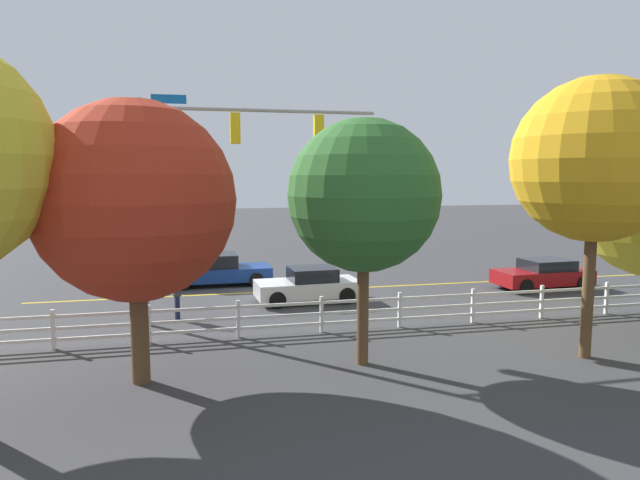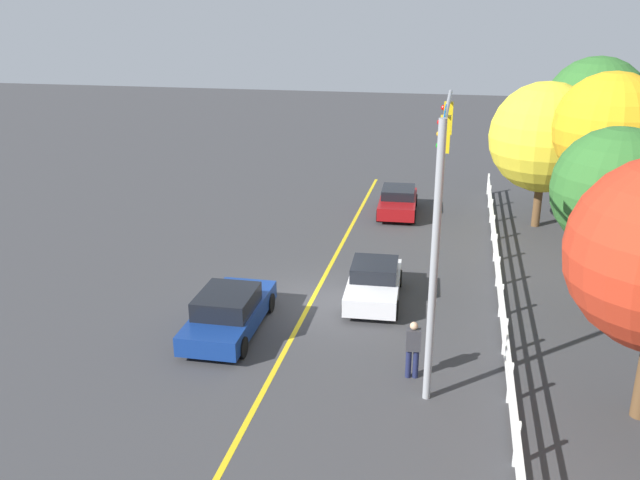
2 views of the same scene
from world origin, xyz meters
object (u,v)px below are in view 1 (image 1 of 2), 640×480
(car_2, at_px, (543,274))
(tree_2, at_px, (364,196))
(car_1, at_px, (308,285))
(tree_3, at_px, (596,160))
(car_0, at_px, (217,270))
(pedestrian, at_px, (177,293))
(tree_1, at_px, (135,201))

(car_2, relative_size, tree_2, 0.66)
(car_2, bearing_deg, tree_2, 32.97)
(tree_2, bearing_deg, car_1, -90.62)
(car_1, xyz_separation_m, tree_3, (-5.97, 8.22, 4.66))
(car_0, distance_m, car_2, 14.38)
(pedestrian, height_order, tree_2, tree_2)
(tree_2, bearing_deg, car_0, -74.25)
(car_0, bearing_deg, pedestrian, -106.28)
(car_2, bearing_deg, tree_1, 22.78)
(pedestrian, height_order, tree_3, tree_3)
(pedestrian, bearing_deg, tree_3, -37.51)
(tree_3, bearing_deg, car_2, -118.28)
(car_0, xyz_separation_m, car_2, (-13.83, 3.95, -0.04))
(tree_2, height_order, tree_3, tree_3)
(car_1, distance_m, tree_3, 11.17)
(pedestrian, distance_m, tree_1, 6.70)
(car_2, distance_m, tree_2, 13.55)
(car_0, bearing_deg, car_1, -52.29)
(tree_1, bearing_deg, car_2, -154.58)
(car_1, distance_m, tree_2, 8.28)
(car_0, height_order, tree_2, tree_2)
(car_0, height_order, car_2, car_0)
(car_1, xyz_separation_m, car_2, (-10.50, -0.20, -0.01))
(tree_3, bearing_deg, car_1, -53.99)
(car_2, xyz_separation_m, tree_3, (4.53, 8.41, 4.67))
(pedestrian, distance_m, tree_2, 8.22)
(car_0, bearing_deg, tree_1, -102.19)
(pedestrian, bearing_deg, tree_1, -103.53)
(car_0, bearing_deg, car_2, -17.00)
(tree_3, bearing_deg, tree_1, -3.73)
(car_0, relative_size, car_1, 1.15)
(tree_1, relative_size, tree_2, 1.05)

